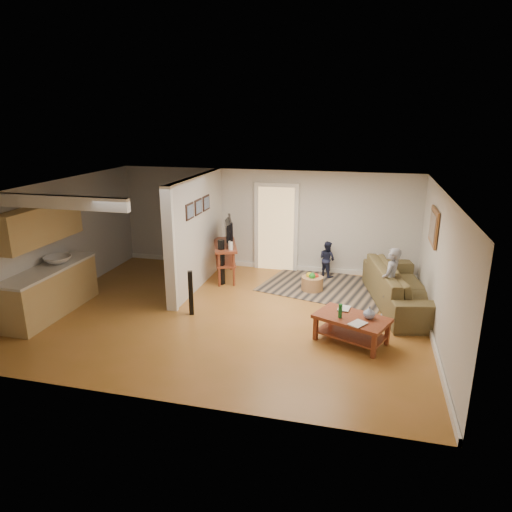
{
  "coord_description": "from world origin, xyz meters",
  "views": [
    {
      "loc": [
        2.46,
        -7.92,
        3.74
      ],
      "look_at": [
        0.4,
        0.43,
        1.1
      ],
      "focal_mm": 32.0,
      "sensor_mm": 36.0,
      "label": 1
    }
  ],
  "objects_px": {
    "speaker_left": "(191,293)",
    "speaker_right": "(222,262)",
    "coffee_table": "(353,322)",
    "sofa": "(402,305)",
    "toddler": "(326,276)",
    "tv_console": "(226,247)",
    "toy_basket": "(312,283)",
    "child": "(387,314)"
  },
  "relations": [
    {
      "from": "toy_basket",
      "to": "toddler",
      "type": "relative_size",
      "value": 0.55
    },
    {
      "from": "tv_console",
      "to": "toddler",
      "type": "height_order",
      "value": "tv_console"
    },
    {
      "from": "sofa",
      "to": "speaker_left",
      "type": "distance_m",
      "value": 4.33
    },
    {
      "from": "speaker_left",
      "to": "sofa",
      "type": "bearing_deg",
      "value": -0.92
    },
    {
      "from": "speaker_right",
      "to": "child",
      "type": "distance_m",
      "value": 3.82
    },
    {
      "from": "coffee_table",
      "to": "tv_console",
      "type": "bearing_deg",
      "value": 139.61
    },
    {
      "from": "speaker_left",
      "to": "child",
      "type": "bearing_deg",
      "value": -6.84
    },
    {
      "from": "sofa",
      "to": "speaker_left",
      "type": "xyz_separation_m",
      "value": [
        -4.05,
        -1.45,
        0.45
      ]
    },
    {
      "from": "speaker_left",
      "to": "speaker_right",
      "type": "distance_m",
      "value": 1.75
    },
    {
      "from": "coffee_table",
      "to": "toddler",
      "type": "height_order",
      "value": "coffee_table"
    },
    {
      "from": "coffee_table",
      "to": "child",
      "type": "height_order",
      "value": "coffee_table"
    },
    {
      "from": "sofa",
      "to": "speaker_right",
      "type": "bearing_deg",
      "value": 73.17
    },
    {
      "from": "coffee_table",
      "to": "speaker_right",
      "type": "relative_size",
      "value": 1.3
    },
    {
      "from": "tv_console",
      "to": "sofa",
      "type": "bearing_deg",
      "value": -30.87
    },
    {
      "from": "sofa",
      "to": "child",
      "type": "distance_m",
      "value": 0.61
    },
    {
      "from": "speaker_right",
      "to": "child",
      "type": "xyz_separation_m",
      "value": [
        3.69,
        -0.83,
        -0.53
      ]
    },
    {
      "from": "tv_console",
      "to": "speaker_right",
      "type": "distance_m",
      "value": 0.52
    },
    {
      "from": "coffee_table",
      "to": "child",
      "type": "bearing_deg",
      "value": 64.7
    },
    {
      "from": "coffee_table",
      "to": "speaker_left",
      "type": "distance_m",
      "value": 3.15
    },
    {
      "from": "sofa",
      "to": "toddler",
      "type": "distance_m",
      "value": 2.23
    },
    {
      "from": "speaker_right",
      "to": "child",
      "type": "height_order",
      "value": "speaker_right"
    },
    {
      "from": "speaker_left",
      "to": "speaker_right",
      "type": "relative_size",
      "value": 0.84
    },
    {
      "from": "sofa",
      "to": "child",
      "type": "height_order",
      "value": "child"
    },
    {
      "from": "coffee_table",
      "to": "speaker_right",
      "type": "distance_m",
      "value": 3.76
    },
    {
      "from": "coffee_table",
      "to": "speaker_right",
      "type": "bearing_deg",
      "value": 144.55
    },
    {
      "from": "speaker_left",
      "to": "coffee_table",
      "type": "bearing_deg",
      "value": -28.36
    },
    {
      "from": "tv_console",
      "to": "speaker_left",
      "type": "xyz_separation_m",
      "value": [
        -0.02,
        -2.21,
        -0.32
      ]
    },
    {
      "from": "coffee_table",
      "to": "speaker_left",
      "type": "height_order",
      "value": "speaker_left"
    },
    {
      "from": "speaker_left",
      "to": "toy_basket",
      "type": "relative_size",
      "value": 1.85
    },
    {
      "from": "speaker_left",
      "to": "speaker_right",
      "type": "xyz_separation_m",
      "value": [
        0.06,
        1.75,
        0.09
      ]
    },
    {
      "from": "toddler",
      "to": "tv_console",
      "type": "bearing_deg",
      "value": 54.42
    },
    {
      "from": "speaker_right",
      "to": "toddler",
      "type": "xyz_separation_m",
      "value": [
        2.3,
        1.15,
        -0.53
      ]
    },
    {
      "from": "sofa",
      "to": "tv_console",
      "type": "relative_size",
      "value": 1.95
    },
    {
      "from": "speaker_left",
      "to": "tv_console",
      "type": "bearing_deg",
      "value": 68.92
    },
    {
      "from": "speaker_left",
      "to": "toy_basket",
      "type": "xyz_separation_m",
      "value": [
        2.14,
        1.87,
        -0.27
      ]
    },
    {
      "from": "sofa",
      "to": "toy_basket",
      "type": "height_order",
      "value": "toy_basket"
    },
    {
      "from": "sofa",
      "to": "toddler",
      "type": "xyz_separation_m",
      "value": [
        -1.69,
        1.45,
        0.0
      ]
    },
    {
      "from": "sofa",
      "to": "toy_basket",
      "type": "xyz_separation_m",
      "value": [
        -1.91,
        0.42,
        0.18
      ]
    },
    {
      "from": "coffee_table",
      "to": "tv_console",
      "type": "relative_size",
      "value": 0.97
    },
    {
      "from": "coffee_table",
      "to": "speaker_right",
      "type": "height_order",
      "value": "speaker_right"
    },
    {
      "from": "toy_basket",
      "to": "speaker_left",
      "type": "bearing_deg",
      "value": -138.9
    },
    {
      "from": "speaker_left",
      "to": "toddler",
      "type": "distance_m",
      "value": 3.77
    }
  ]
}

